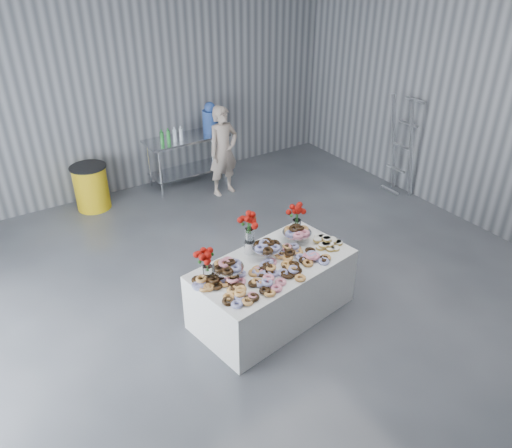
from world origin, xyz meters
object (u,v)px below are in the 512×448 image
Objects in this scene: water_jug at (210,119)px; trash_barrel at (91,187)px; prep_table at (187,152)px; person at (223,151)px; stepladder at (402,147)px; display_table at (272,289)px.

water_jug reaches higher than trash_barrel.
water_jug is (0.50, -0.00, 0.53)m from prep_table.
stepladder reaches higher than person.
stepladder is at bearing 21.76° from display_table.
prep_table is 0.73m from water_jug.
display_table is 1.27× the size of prep_table.
stepladder is at bearing -40.29° from person.
person is at bearing -62.94° from prep_table.
person is (1.17, 3.20, 0.42)m from display_table.
water_jug is at bearing 71.43° from display_table.
display_table is 4.03m from stepladder.
water_jug is 0.73× the size of trash_barrel.
prep_table is at bearing 110.76° from person.
trash_barrel is at bearing 180.00° from water_jug.
person is 0.89× the size of stepladder.
prep_table is at bearing 78.26° from display_table.
trash_barrel is (-0.98, 3.90, 0.01)m from display_table.
display_table is 3.99m from prep_table.
prep_table is 0.95× the size of person.
trash_barrel reaches higher than display_table.
display_table is 3.43× the size of water_jug.
stepladder is at bearing -39.79° from prep_table.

